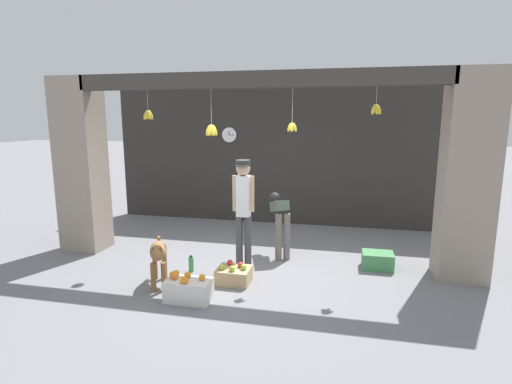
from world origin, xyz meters
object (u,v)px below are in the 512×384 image
at_px(dog, 158,255).
at_px(produce_box_green, 378,260).
at_px(worker_stooping, 280,217).
at_px(water_bottle, 191,264).
at_px(shopkeeper, 243,205).
at_px(fruit_crate_apples, 234,275).
at_px(fruit_crate_oranges, 188,289).
at_px(wall_clock, 229,135).

bearing_deg(dog, produce_box_green, 90.24).
relative_size(worker_stooping, water_bottle, 4.00).
bearing_deg(shopkeeper, fruit_crate_apples, 88.75).
xyz_separation_m(worker_stooping, fruit_crate_oranges, (-0.88, -1.96, -0.53)).
distance_m(shopkeeper, fruit_crate_apples, 1.08).
bearing_deg(water_bottle, dog, -113.06).
distance_m(shopkeeper, worker_stooping, 0.89).
bearing_deg(fruit_crate_oranges, water_bottle, 109.43).
relative_size(fruit_crate_apples, produce_box_green, 0.99).
height_order(dog, produce_box_green, dog).
relative_size(worker_stooping, fruit_crate_apples, 2.18).
height_order(shopkeeper, worker_stooping, shopkeeper).
height_order(worker_stooping, fruit_crate_oranges, worker_stooping).
bearing_deg(dog, worker_stooping, 114.08).
relative_size(shopkeeper, fruit_crate_oranges, 2.92).
height_order(shopkeeper, wall_clock, wall_clock).
bearing_deg(wall_clock, fruit_crate_apples, -73.02).
distance_m(fruit_crate_oranges, wall_clock, 4.49).
distance_m(dog, worker_stooping, 2.18).
xyz_separation_m(worker_stooping, water_bottle, (-1.22, -1.02, -0.56)).
bearing_deg(shopkeeper, produce_box_green, -169.96).
xyz_separation_m(fruit_crate_oranges, fruit_crate_apples, (0.42, 0.69, -0.04)).
bearing_deg(worker_stooping, fruit_crate_oranges, -136.53).
xyz_separation_m(dog, wall_clock, (-0.03, 3.71, 1.50)).
bearing_deg(fruit_crate_apples, dog, -161.77).
relative_size(fruit_crate_oranges, wall_clock, 1.68).
xyz_separation_m(fruit_crate_oranges, wall_clock, (-0.61, 4.07, 1.81)).
xyz_separation_m(water_bottle, wall_clock, (-0.28, 3.13, 1.84)).
distance_m(fruit_crate_apples, water_bottle, 0.80).
relative_size(dog, wall_clock, 2.30).
distance_m(worker_stooping, fruit_crate_oranges, 2.22).
bearing_deg(fruit_crate_apples, wall_clock, 106.98).
bearing_deg(fruit_crate_apples, fruit_crate_oranges, -121.38).
distance_m(dog, water_bottle, 0.72).
relative_size(dog, worker_stooping, 0.78).
xyz_separation_m(fruit_crate_apples, water_bottle, (-0.75, 0.25, 0.00)).
bearing_deg(wall_clock, worker_stooping, -54.65).
distance_m(fruit_crate_oranges, water_bottle, 1.00).
bearing_deg(water_bottle, fruit_crate_oranges, -70.57).
xyz_separation_m(dog, fruit_crate_apples, (1.00, 0.33, -0.34)).
xyz_separation_m(produce_box_green, wall_clock, (-3.10, 2.36, 1.83)).
relative_size(dog, water_bottle, 3.11).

